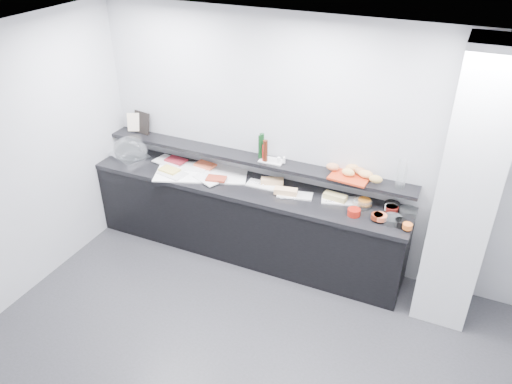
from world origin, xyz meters
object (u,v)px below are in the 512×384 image
at_px(condiment_tray, 272,161).
at_px(framed_print, 142,123).
at_px(sandwich_plate_mid, 295,195).
at_px(cloche_base, 129,156).
at_px(carafe, 402,174).
at_px(bread_tray, 350,177).

bearing_deg(condiment_tray, framed_print, 176.56).
xyz_separation_m(sandwich_plate_mid, condiment_tray, (-0.35, 0.18, 0.25)).
bearing_deg(framed_print, sandwich_plate_mid, 3.01).
relative_size(cloche_base, carafe, 1.64).
distance_m(cloche_base, sandwich_plate_mid, 2.14).
relative_size(cloche_base, framed_print, 1.90).
bearing_deg(condiment_tray, bread_tray, -2.87).
bearing_deg(condiment_tray, carafe, -1.96).
distance_m(framed_print, carafe, 3.08).
bearing_deg(condiment_tray, cloche_base, -176.33).
relative_size(framed_print, condiment_tray, 1.00).
distance_m(framed_print, bread_tray, 2.59).
height_order(framed_print, carafe, carafe).
bearing_deg(framed_print, bread_tray, 7.89).
relative_size(condiment_tray, bread_tray, 0.66).
distance_m(condiment_tray, bread_tray, 0.87).
bearing_deg(sandwich_plate_mid, framed_print, 161.25).
height_order(cloche_base, condiment_tray, condiment_tray).
relative_size(cloche_base, bread_tray, 1.26).
xyz_separation_m(cloche_base, carafe, (3.16, 0.16, 0.38)).
bearing_deg(bread_tray, framed_print, -177.02).
bearing_deg(carafe, framed_print, 178.78).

